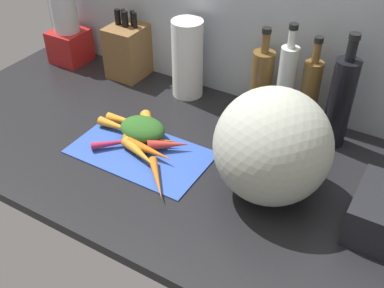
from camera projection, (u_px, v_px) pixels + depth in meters
ground_plane at (179, 155)px, 138.16cm from camera, size 170.00×80.00×3.00cm
wall_back at (241, 11)px, 145.45cm from camera, size 170.00×3.00×60.00cm
cutting_board at (140, 152)px, 136.05cm from camera, size 40.70×23.34×0.80cm
carrot_0 at (150, 151)px, 133.13cm from camera, size 15.53×4.03×3.47cm
carrot_1 at (121, 127)px, 142.93cm from camera, size 15.94×3.56×2.87cm
carrot_2 at (121, 142)px, 137.42cm from camera, size 14.14×13.92×2.27cm
carrot_3 at (157, 178)px, 124.41cm from camera, size 12.72×13.54×2.45cm
carrot_4 at (130, 122)px, 145.05cm from camera, size 16.50×4.99×2.94cm
carrot_5 at (169, 145)px, 135.46cm from camera, size 12.36×9.57×3.44cm
carrot_6 at (141, 154)px, 132.07cm from camera, size 15.71×8.68×3.41cm
carrot_7 at (150, 140)px, 137.20cm from camera, size 15.80×10.09×3.36cm
carrot_8 at (150, 129)px, 141.79cm from camera, size 13.95×13.90×3.60cm
carrot_greens_pile at (143, 129)px, 139.38cm from camera, size 14.48×11.14×6.12cm
winter_squash at (272, 146)px, 114.30cm from camera, size 29.69×29.44×30.03cm
knife_block at (128, 50)px, 168.54cm from camera, size 12.45×14.23×24.53cm
blender_appliance at (67, 31)px, 175.81cm from camera, size 12.95×12.95×29.16cm
paper_towel_roll at (187, 59)px, 155.21cm from camera, size 10.53×10.53×26.89cm
bottle_0 at (261, 82)px, 146.11cm from camera, size 6.93×6.93×29.92cm
bottle_1 at (285, 86)px, 139.24cm from camera, size 5.44×5.44×34.02cm
bottle_2 at (309, 95)px, 138.17cm from camera, size 5.61×5.61×31.27cm
bottle_3 at (340, 101)px, 131.99cm from camera, size 7.16×7.16×35.15cm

